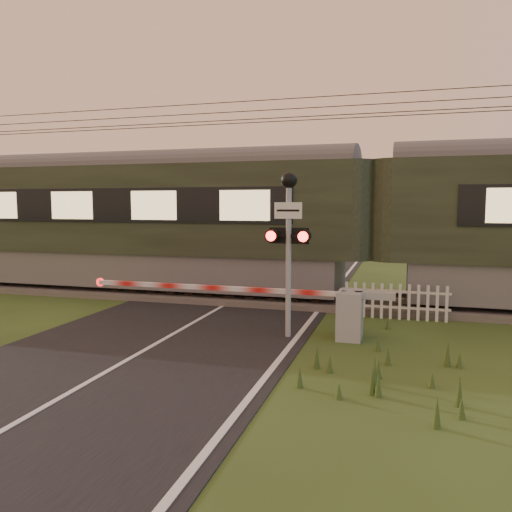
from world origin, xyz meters
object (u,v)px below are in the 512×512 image
(train, at_px, (374,221))
(crossing_signal, at_px, (289,225))
(boom_gate, at_px, (332,310))
(picket_fence, at_px, (395,301))

(train, xyz_separation_m, crossing_signal, (-1.59, -4.37, 0.04))
(train, xyz_separation_m, boom_gate, (-0.67, -4.08, -1.86))
(boom_gate, bearing_deg, train, 80.71)
(boom_gate, xyz_separation_m, picket_fence, (1.33, 2.18, -0.13))
(picket_fence, bearing_deg, crossing_signal, -132.37)
(boom_gate, distance_m, crossing_signal, 2.14)
(boom_gate, height_order, picket_fence, boom_gate)
(train, height_order, picket_fence, train)
(boom_gate, relative_size, crossing_signal, 2.02)
(boom_gate, bearing_deg, picket_fence, 58.56)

